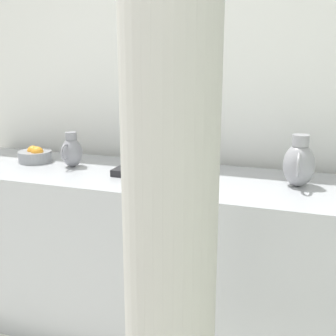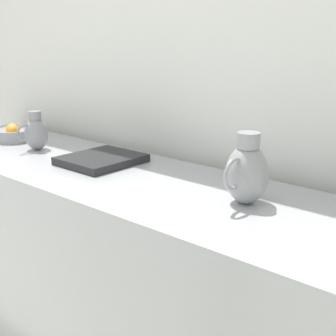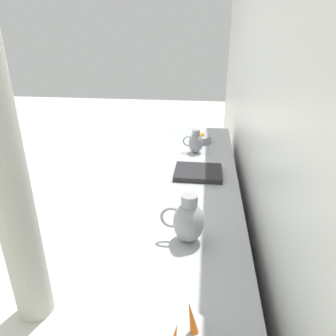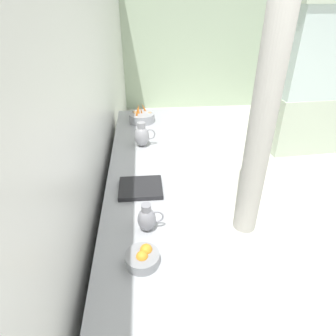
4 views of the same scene
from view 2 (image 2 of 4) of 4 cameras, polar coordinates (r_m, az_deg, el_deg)
tile_wall_left at (r=1.91m, az=17.79°, el=15.36°), size 0.10×8.15×3.00m
prep_counter at (r=2.08m, az=-3.17°, el=-13.71°), size 0.69×3.11×0.93m
orange_bowl at (r=2.73m, az=-18.54°, el=3.97°), size 0.20×0.20×0.10m
metal_pitcher_tall at (r=1.61m, az=9.67°, el=-0.51°), size 0.21×0.15×0.25m
metal_pitcher_short at (r=2.47m, az=-16.01°, el=4.22°), size 0.17×0.12×0.20m
counter_sink_basin at (r=2.15m, az=-8.23°, el=1.04°), size 0.34×0.30×0.04m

